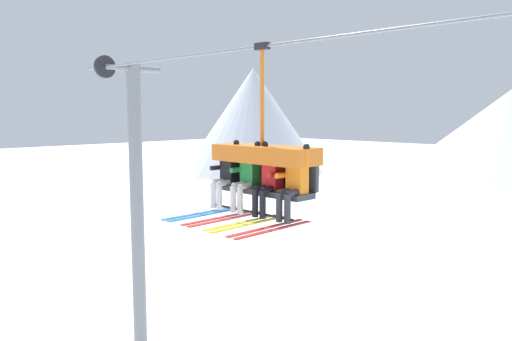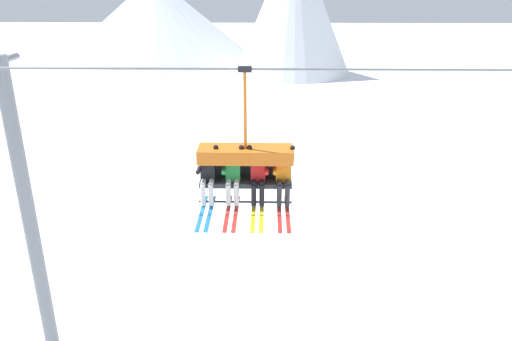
# 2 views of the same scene
# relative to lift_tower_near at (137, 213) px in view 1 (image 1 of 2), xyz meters

# --- Properties ---
(mountain_peak_west) EXTENTS (16.91, 16.91, 12.32)m
(mountain_peak_west) POSITION_rel_lift_tower_near_xyz_m (-30.77, 34.94, 1.72)
(mountain_peak_west) COLOR silver
(mountain_peak_west) RESTS_ON ground_plane
(mountain_peak_central) EXTENTS (23.98, 23.98, 9.73)m
(mountain_peak_central) POSITION_rel_lift_tower_near_xyz_m (-7.91, 53.16, 0.43)
(mountain_peak_central) COLOR silver
(mountain_peak_central) RESTS_ON ground_plane
(lift_tower_near) EXTENTS (0.36, 1.88, 8.53)m
(lift_tower_near) POSITION_rel_lift_tower_near_xyz_m (0.00, 0.00, 0.00)
(lift_tower_near) COLOR slate
(lift_tower_near) RESTS_ON ground_plane
(lift_cable) EXTENTS (18.60, 0.05, 0.05)m
(lift_cable) POSITION_rel_lift_tower_near_xyz_m (8.30, -0.78, 3.82)
(lift_cable) COLOR slate
(chairlift_chair) EXTENTS (2.08, 0.74, 2.93)m
(chairlift_chair) POSITION_rel_lift_tower_near_xyz_m (5.47, -0.71, 1.82)
(chairlift_chair) COLOR #33383D
(skier_black) EXTENTS (0.48, 1.70, 1.34)m
(skier_black) POSITION_rel_lift_tower_near_xyz_m (4.64, -0.92, 1.54)
(skier_black) COLOR black
(skier_green) EXTENTS (0.48, 1.70, 1.34)m
(skier_green) POSITION_rel_lift_tower_near_xyz_m (5.20, -0.92, 1.54)
(skier_green) COLOR #23843D
(skier_red) EXTENTS (0.48, 1.70, 1.34)m
(skier_red) POSITION_rel_lift_tower_near_xyz_m (5.74, -0.92, 1.54)
(skier_red) COLOR red
(skier_orange) EXTENTS (0.48, 1.70, 1.34)m
(skier_orange) POSITION_rel_lift_tower_near_xyz_m (6.31, -0.92, 1.54)
(skier_orange) COLOR orange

